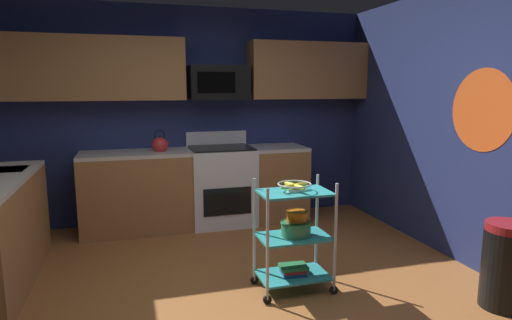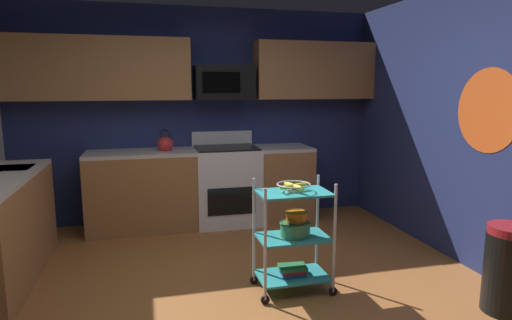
{
  "view_description": "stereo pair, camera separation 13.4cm",
  "coord_description": "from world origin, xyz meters",
  "px_view_note": "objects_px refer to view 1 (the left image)",
  "views": [
    {
      "loc": [
        -0.77,
        -2.98,
        1.65
      ],
      "look_at": [
        0.24,
        0.45,
        1.05
      ],
      "focal_mm": 30.63,
      "sensor_mm": 36.0,
      "label": 1
    },
    {
      "loc": [
        -0.64,
        -3.02,
        1.65
      ],
      "look_at": [
        0.24,
        0.45,
        1.05
      ],
      "focal_mm": 30.63,
      "sensor_mm": 36.0,
      "label": 2
    }
  ],
  "objects_px": {
    "mixing_bowl_large": "(296,229)",
    "trash_can": "(506,266)",
    "book_stack": "(293,269)",
    "rolling_cart": "(294,237)",
    "mixing_bowl_small": "(297,216)",
    "oven_range": "(222,185)",
    "fruit_bowl": "(294,186)",
    "microwave": "(218,83)",
    "kettle": "(160,144)"
  },
  "relations": [
    {
      "from": "book_stack",
      "to": "microwave",
      "type": "bearing_deg",
      "value": 95.42
    },
    {
      "from": "microwave",
      "to": "mixing_bowl_large",
      "type": "relative_size",
      "value": 2.78
    },
    {
      "from": "rolling_cart",
      "to": "trash_can",
      "type": "relative_size",
      "value": 1.39
    },
    {
      "from": "fruit_bowl",
      "to": "rolling_cart",
      "type": "bearing_deg",
      "value": 14.04
    },
    {
      "from": "mixing_bowl_small",
      "to": "trash_can",
      "type": "xyz_separation_m",
      "value": [
        1.38,
        -0.75,
        -0.29
      ]
    },
    {
      "from": "mixing_bowl_small",
      "to": "kettle",
      "type": "relative_size",
      "value": 0.69
    },
    {
      "from": "rolling_cart",
      "to": "fruit_bowl",
      "type": "distance_m",
      "value": 0.42
    },
    {
      "from": "rolling_cart",
      "to": "mixing_bowl_small",
      "type": "height_order",
      "value": "rolling_cart"
    },
    {
      "from": "rolling_cart",
      "to": "kettle",
      "type": "xyz_separation_m",
      "value": [
        -0.91,
        1.92,
        0.54
      ]
    },
    {
      "from": "mixing_bowl_large",
      "to": "trash_can",
      "type": "xyz_separation_m",
      "value": [
        1.4,
        -0.72,
        -0.19
      ]
    },
    {
      "from": "microwave",
      "to": "book_stack",
      "type": "height_order",
      "value": "microwave"
    },
    {
      "from": "mixing_bowl_large",
      "to": "kettle",
      "type": "height_order",
      "value": "kettle"
    },
    {
      "from": "microwave",
      "to": "fruit_bowl",
      "type": "height_order",
      "value": "microwave"
    },
    {
      "from": "rolling_cart",
      "to": "mixing_bowl_small",
      "type": "distance_m",
      "value": 0.17
    },
    {
      "from": "mixing_bowl_small",
      "to": "microwave",
      "type": "bearing_deg",
      "value": 96.57
    },
    {
      "from": "book_stack",
      "to": "trash_can",
      "type": "distance_m",
      "value": 1.6
    },
    {
      "from": "microwave",
      "to": "kettle",
      "type": "height_order",
      "value": "microwave"
    },
    {
      "from": "microwave",
      "to": "trash_can",
      "type": "relative_size",
      "value": 1.06
    },
    {
      "from": "mixing_bowl_large",
      "to": "rolling_cart",
      "type": "bearing_deg",
      "value": 180.0
    },
    {
      "from": "rolling_cart",
      "to": "mixing_bowl_large",
      "type": "xyz_separation_m",
      "value": [
        0.02,
        -0.0,
        0.07
      ]
    },
    {
      "from": "fruit_bowl",
      "to": "kettle",
      "type": "xyz_separation_m",
      "value": [
        -0.91,
        1.92,
        0.12
      ]
    },
    {
      "from": "book_stack",
      "to": "trash_can",
      "type": "height_order",
      "value": "trash_can"
    },
    {
      "from": "oven_range",
      "to": "trash_can",
      "type": "xyz_separation_m",
      "value": [
        1.61,
        -2.65,
        -0.15
      ]
    },
    {
      "from": "mixing_bowl_small",
      "to": "kettle",
      "type": "distance_m",
      "value": 2.15
    },
    {
      "from": "oven_range",
      "to": "mixing_bowl_small",
      "type": "relative_size",
      "value": 6.04
    },
    {
      "from": "microwave",
      "to": "kettle",
      "type": "bearing_deg",
      "value": -171.36
    },
    {
      "from": "fruit_bowl",
      "to": "kettle",
      "type": "distance_m",
      "value": 2.13
    },
    {
      "from": "mixing_bowl_small",
      "to": "book_stack",
      "type": "distance_m",
      "value": 0.45
    },
    {
      "from": "fruit_bowl",
      "to": "book_stack",
      "type": "distance_m",
      "value": 0.71
    },
    {
      "from": "microwave",
      "to": "mixing_bowl_large",
      "type": "bearing_deg",
      "value": -84.09
    },
    {
      "from": "book_stack",
      "to": "kettle",
      "type": "distance_m",
      "value": 2.28
    },
    {
      "from": "trash_can",
      "to": "microwave",
      "type": "bearing_deg",
      "value": 120.4
    },
    {
      "from": "book_stack",
      "to": "kettle",
      "type": "relative_size",
      "value": 0.9
    },
    {
      "from": "trash_can",
      "to": "mixing_bowl_small",
      "type": "bearing_deg",
      "value": 151.54
    },
    {
      "from": "book_stack",
      "to": "kettle",
      "type": "height_order",
      "value": "kettle"
    },
    {
      "from": "fruit_bowl",
      "to": "mixing_bowl_large",
      "type": "bearing_deg",
      "value": 0.0
    },
    {
      "from": "rolling_cart",
      "to": "mixing_bowl_small",
      "type": "bearing_deg",
      "value": 33.85
    },
    {
      "from": "oven_range",
      "to": "fruit_bowl",
      "type": "relative_size",
      "value": 4.04
    },
    {
      "from": "book_stack",
      "to": "kettle",
      "type": "xyz_separation_m",
      "value": [
        -0.91,
        1.92,
        0.83
      ]
    },
    {
      "from": "oven_range",
      "to": "book_stack",
      "type": "distance_m",
      "value": 1.96
    },
    {
      "from": "mixing_bowl_large",
      "to": "book_stack",
      "type": "distance_m",
      "value": 0.35
    },
    {
      "from": "microwave",
      "to": "rolling_cart",
      "type": "height_order",
      "value": "microwave"
    },
    {
      "from": "fruit_bowl",
      "to": "trash_can",
      "type": "distance_m",
      "value": 1.69
    },
    {
      "from": "mixing_bowl_large",
      "to": "trash_can",
      "type": "relative_size",
      "value": 0.38
    },
    {
      "from": "rolling_cart",
      "to": "book_stack",
      "type": "bearing_deg",
      "value": -90.0
    },
    {
      "from": "trash_can",
      "to": "rolling_cart",
      "type": "bearing_deg",
      "value": 153.01
    },
    {
      "from": "mixing_bowl_large",
      "to": "book_stack",
      "type": "bearing_deg",
      "value": -180.0
    },
    {
      "from": "book_stack",
      "to": "trash_can",
      "type": "relative_size",
      "value": 0.36
    },
    {
      "from": "microwave",
      "to": "rolling_cart",
      "type": "relative_size",
      "value": 0.77
    },
    {
      "from": "fruit_bowl",
      "to": "book_stack",
      "type": "xyz_separation_m",
      "value": [
        0.0,
        -0.0,
        -0.71
      ]
    }
  ]
}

